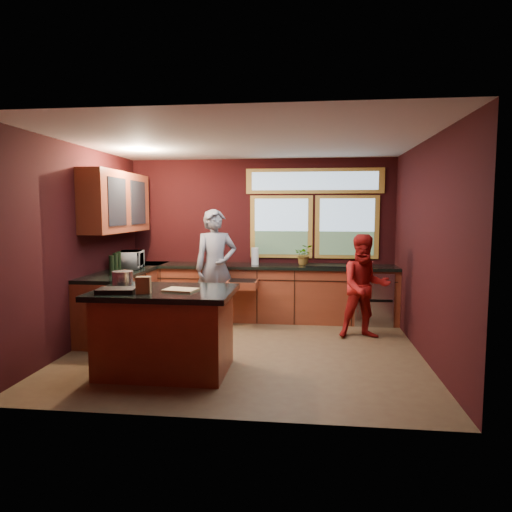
% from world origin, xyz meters
% --- Properties ---
extents(floor, '(4.50, 4.50, 0.00)m').
position_xyz_m(floor, '(0.00, 0.00, 0.00)').
color(floor, brown).
rests_on(floor, ground).
extents(room_shell, '(4.52, 4.02, 2.71)m').
position_xyz_m(room_shell, '(-0.60, 0.32, 1.80)').
color(room_shell, black).
rests_on(room_shell, ground).
extents(back_counter, '(4.50, 0.64, 0.93)m').
position_xyz_m(back_counter, '(0.20, 1.70, 0.46)').
color(back_counter, maroon).
rests_on(back_counter, floor).
extents(left_counter, '(0.64, 2.30, 0.93)m').
position_xyz_m(left_counter, '(-1.95, 0.85, 0.47)').
color(left_counter, maroon).
rests_on(left_counter, floor).
extents(island, '(1.55, 1.05, 0.95)m').
position_xyz_m(island, '(-0.79, -0.88, 0.48)').
color(island, maroon).
rests_on(island, floor).
extents(person_grey, '(0.80, 0.68, 1.85)m').
position_xyz_m(person_grey, '(-0.64, 1.25, 0.92)').
color(person_grey, slate).
rests_on(person_grey, floor).
extents(person_red, '(0.80, 0.67, 1.49)m').
position_xyz_m(person_red, '(1.62, 0.78, 0.75)').
color(person_red, maroon).
rests_on(person_red, floor).
extents(microwave, '(0.41, 0.54, 0.27)m').
position_xyz_m(microwave, '(-1.92, 0.96, 1.07)').
color(microwave, '#999999').
rests_on(microwave, left_counter).
extents(potted_plant, '(0.30, 0.26, 0.34)m').
position_xyz_m(potted_plant, '(0.75, 1.75, 1.10)').
color(potted_plant, '#999999').
rests_on(potted_plant, back_counter).
extents(paper_towel, '(0.12, 0.12, 0.28)m').
position_xyz_m(paper_towel, '(-0.07, 1.70, 1.07)').
color(paper_towel, white).
rests_on(paper_towel, back_counter).
extents(cutting_board, '(0.39, 0.31, 0.02)m').
position_xyz_m(cutting_board, '(-0.59, -0.93, 0.95)').
color(cutting_board, tan).
rests_on(cutting_board, island).
extents(stock_pot, '(0.24, 0.24, 0.18)m').
position_xyz_m(stock_pot, '(-1.34, -0.73, 1.03)').
color(stock_pot, '#B5B5BA').
rests_on(stock_pot, island).
extents(paper_bag, '(0.17, 0.15, 0.18)m').
position_xyz_m(paper_bag, '(-0.94, -1.13, 1.03)').
color(paper_bag, brown).
rests_on(paper_bag, island).
extents(black_tray, '(0.44, 0.34, 0.05)m').
position_xyz_m(black_tray, '(-1.24, -1.13, 0.97)').
color(black_tray, black).
rests_on(black_tray, island).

